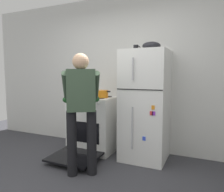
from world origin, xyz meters
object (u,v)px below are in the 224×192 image
(refrigerator, at_px, (145,105))
(red_pot, at_px, (101,94))
(coffee_mug, at_px, (136,48))
(stove_range, at_px, (94,124))
(person_cook, at_px, (81,103))
(mixing_bowl, at_px, (151,46))

(refrigerator, relative_size, red_pot, 4.88)
(coffee_mug, bearing_deg, red_pot, -170.20)
(stove_range, height_order, person_cook, person_cook)
(refrigerator, bearing_deg, stove_range, -178.88)
(refrigerator, xyz_separation_m, stove_range, (-0.92, -0.02, -0.39))
(person_cook, height_order, red_pot, person_cook)
(person_cook, relative_size, mixing_bowl, 5.82)
(red_pot, bearing_deg, coffee_mug, 9.80)
(stove_range, height_order, red_pot, red_pot)
(refrigerator, distance_m, stove_range, 1.00)
(refrigerator, distance_m, mixing_bowl, 0.91)
(stove_range, bearing_deg, refrigerator, 1.12)
(person_cook, xyz_separation_m, mixing_bowl, (0.70, 0.87, 0.80))
(coffee_mug, relative_size, mixing_bowl, 0.41)
(refrigerator, bearing_deg, mixing_bowl, 0.22)
(red_pot, height_order, mixing_bowl, mixing_bowl)
(red_pot, height_order, coffee_mug, coffee_mug)
(mixing_bowl, bearing_deg, person_cook, -128.80)
(stove_range, xyz_separation_m, person_cook, (0.30, -0.85, 0.50))
(mixing_bowl, bearing_deg, coffee_mug, 169.01)
(red_pot, xyz_separation_m, coffee_mug, (0.58, 0.10, 0.74))
(red_pot, bearing_deg, stove_range, 168.76)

